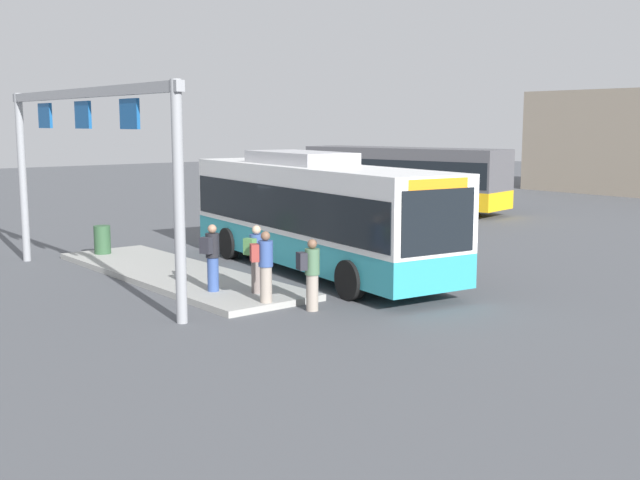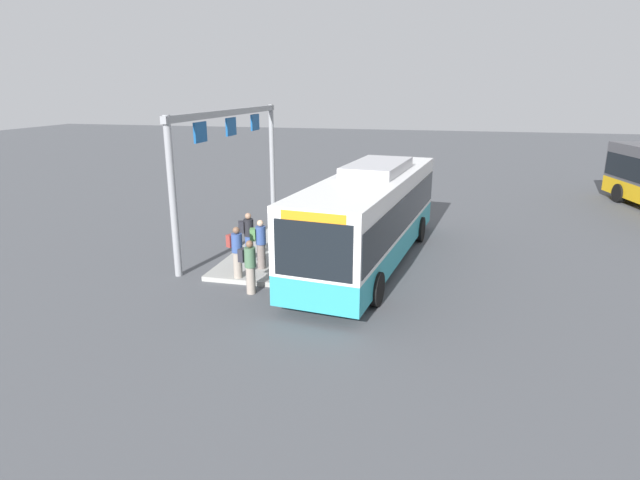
% 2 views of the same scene
% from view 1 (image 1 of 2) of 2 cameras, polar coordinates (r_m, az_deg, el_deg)
% --- Properties ---
extents(ground_plane, '(120.00, 120.00, 0.00)m').
position_cam_1_polar(ground_plane, '(22.79, -0.41, -2.31)').
color(ground_plane, '#4C4F54').
extents(platform_curb, '(10.00, 2.80, 0.16)m').
position_cam_1_polar(platform_curb, '(22.35, -10.54, -2.46)').
color(platform_curb, '#9E9E99').
rests_on(platform_curb, ground).
extents(bus_main, '(11.15, 3.86, 3.46)m').
position_cam_1_polar(bus_main, '(22.53, -0.42, 2.23)').
color(bus_main, teal).
rests_on(bus_main, ground).
extents(bus_background_left, '(10.87, 4.62, 3.10)m').
position_cam_1_polar(bus_background_left, '(38.94, 6.13, 4.79)').
color(bus_background_left, '#EAAD14').
rests_on(bus_background_left, ground).
extents(person_boarding, '(0.44, 0.58, 1.67)m').
position_cam_1_polar(person_boarding, '(17.87, -0.66, -2.42)').
color(person_boarding, gray).
rests_on(person_boarding, ground).
extents(person_waiting_near, '(0.50, 0.60, 1.67)m').
position_cam_1_polar(person_waiting_near, '(18.05, -4.09, -1.82)').
color(person_waiting_near, gray).
rests_on(person_waiting_near, platform_curb).
extents(person_waiting_mid, '(0.45, 0.59, 1.67)m').
position_cam_1_polar(person_waiting_mid, '(19.08, -4.71, -1.26)').
color(person_waiting_mid, slate).
rests_on(person_waiting_mid, platform_curb).
extents(person_waiting_far, '(0.49, 0.60, 1.67)m').
position_cam_1_polar(person_waiting_far, '(19.38, -7.91, -1.16)').
color(person_waiting_far, '#334C8C').
rests_on(person_waiting_far, platform_curb).
extents(platform_sign_gantry, '(10.30, 0.24, 5.20)m').
position_cam_1_polar(platform_sign_gantry, '(21.19, -16.87, 6.87)').
color(platform_sign_gantry, gray).
rests_on(platform_sign_gantry, ground).
extents(trash_bin, '(0.52, 0.52, 0.90)m').
position_cam_1_polar(trash_bin, '(25.81, -15.64, 0.03)').
color(trash_bin, '#2D5133').
rests_on(trash_bin, platform_curb).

